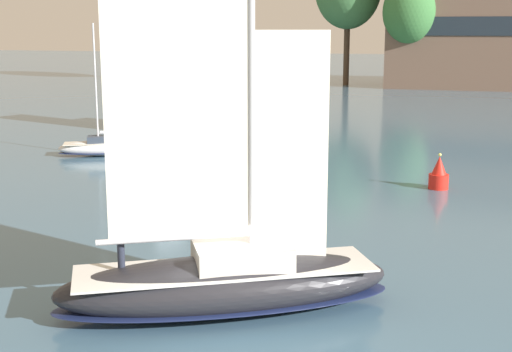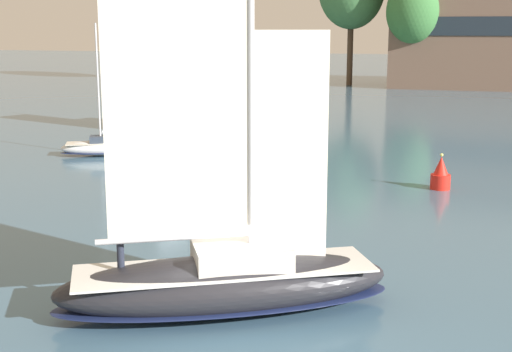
{
  "view_description": "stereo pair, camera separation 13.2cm",
  "coord_description": "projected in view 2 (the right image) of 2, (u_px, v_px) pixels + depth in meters",
  "views": [
    {
      "loc": [
        6.17,
        -17.82,
        7.83
      ],
      "look_at": [
        0.0,
        3.0,
        3.29
      ],
      "focal_mm": 50.0,
      "sensor_mm": 36.0,
      "label": 1
    },
    {
      "loc": [
        6.3,
        -17.78,
        7.83
      ],
      "look_at": [
        0.0,
        3.0,
        3.29
      ],
      "focal_mm": 50.0,
      "sensor_mm": 36.0,
      "label": 2
    }
  ],
  "objects": [
    {
      "name": "tree_shore_center",
      "position": [
        413.0,
        12.0,
        90.33
      ],
      "size": [
        6.79,
        6.79,
        13.98
      ],
      "color": "brown",
      "rests_on": "ground"
    },
    {
      "name": "ground_plane",
      "position": [
        225.0,
        311.0,
        20.04
      ],
      "size": [
        400.0,
        400.0,
        0.0
      ],
      "primitive_type": "plane",
      "color": "#42667F"
    },
    {
      "name": "sailboat_main",
      "position": [
        225.0,
        276.0,
        19.83
      ],
      "size": [
        9.61,
        6.93,
        13.06
      ],
      "color": "#232328",
      "rests_on": "ground"
    },
    {
      "name": "channel_buoy",
      "position": [
        441.0,
        175.0,
        35.07
      ],
      "size": [
        0.98,
        0.98,
        1.79
      ],
      "color": "red",
      "rests_on": "ground"
    },
    {
      "name": "sailboat_moored_outer_mooring",
      "position": [
        108.0,
        147.0,
        44.39
      ],
      "size": [
        5.99,
        4.07,
        8.09
      ],
      "color": "silver",
      "rests_on": "ground"
    },
    {
      "name": "sailboat_moored_mid_channel",
      "position": [
        228.0,
        89.0,
        84.33
      ],
      "size": [
        6.25,
        2.34,
        8.41
      ],
      "color": "silver",
      "rests_on": "ground"
    },
    {
      "name": "sailboat_moored_far_slip",
      "position": [
        179.0,
        121.0,
        54.34
      ],
      "size": [
        4.9,
        7.41,
        9.96
      ],
      "color": "#232328",
      "rests_on": "ground"
    }
  ]
}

